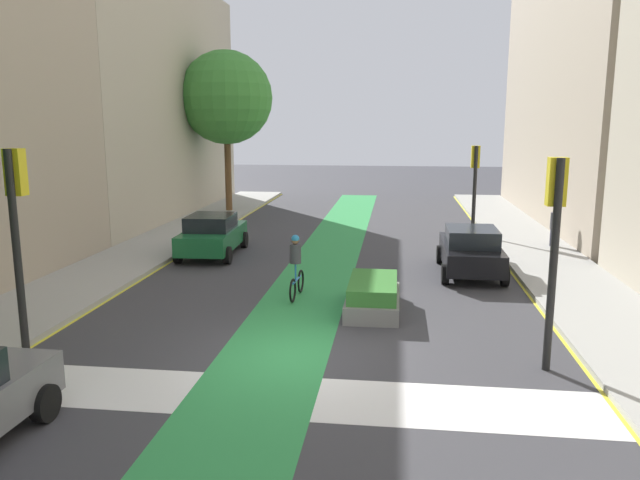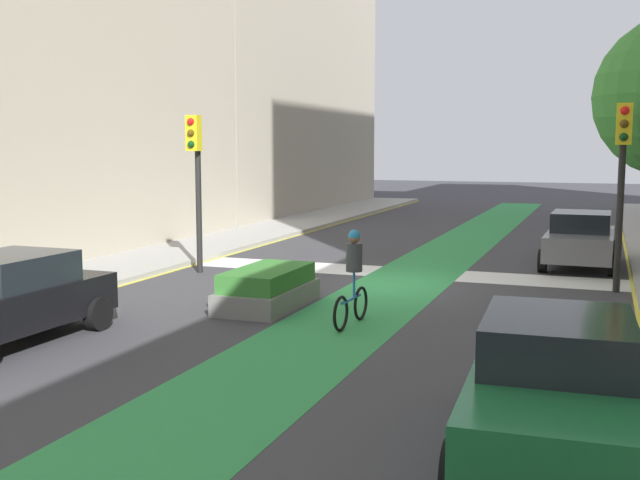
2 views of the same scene
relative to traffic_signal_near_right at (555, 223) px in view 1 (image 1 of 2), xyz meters
The scene contains 14 objects.
ground_plane 5.98m from the traffic_signal_near_right, behind, with size 120.00×120.00×0.00m, color #38383D.
bike_lane_paint 6.41m from the traffic_signal_near_right, behind, with size 2.40×60.00×0.01m, color #2D8C47.
crosswalk_band 6.32m from the traffic_signal_near_right, 158.58° to the right, with size 12.00×1.80×0.01m, color silver.
curb_stripe_left 11.57m from the traffic_signal_near_right, behind, with size 0.16×60.00×0.01m, color yellow.
curb_stripe_right 3.11m from the traffic_signal_near_right, ahead, with size 0.16×60.00×0.01m, color yellow.
traffic_signal_near_right is the anchor object (origin of this frame).
traffic_signal_near_left 10.79m from the traffic_signal_near_right, behind, with size 0.35×0.52×4.44m.
traffic_signal_far_right 14.64m from the traffic_signal_near_right, 89.12° to the left, with size 0.35×0.52×3.99m.
car_green_left_far 14.07m from the traffic_signal_near_right, 135.89° to the left, with size 2.18×4.28×1.57m.
car_black_right_far 8.22m from the traffic_signal_near_right, 94.54° to the left, with size 2.05×4.22×1.57m.
cyclist_in_lane 7.61m from the traffic_signal_near_right, 143.47° to the left, with size 0.32×1.73×1.86m.
pedestrian_sidewalk_right_a 12.90m from the traffic_signal_near_right, 75.93° to the left, with size 0.34×0.34×1.54m.
street_tree_far 24.32m from the traffic_signal_near_right, 120.94° to the left, with size 5.03×5.03×8.66m.
median_planter 5.66m from the traffic_signal_near_right, 136.79° to the left, with size 1.39×2.76×0.85m.
Camera 1 is at (2.08, -12.29, 4.94)m, focal length 34.30 mm.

